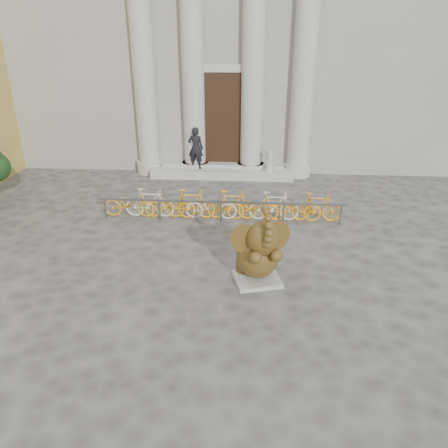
{
  "coord_description": "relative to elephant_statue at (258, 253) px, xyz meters",
  "views": [
    {
      "loc": [
        1.33,
        -8.48,
        5.84
      ],
      "look_at": [
        0.6,
        1.99,
        1.1
      ],
      "focal_mm": 35.0,
      "sensor_mm": 36.0,
      "label": 1
    }
  ],
  "objects": [
    {
      "name": "classical_building",
      "position": [
        -1.51,
        13.96,
        5.18
      ],
      "size": [
        22.0,
        10.7,
        12.0
      ],
      "color": "gray",
      "rests_on": "ground"
    },
    {
      "name": "elephant_statue",
      "position": [
        0.0,
        0.0,
        0.0
      ],
      "size": [
        1.45,
        1.74,
        2.21
      ],
      "rotation": [
        0.0,
        0.0,
        0.27
      ],
      "color": "#A8A59E",
      "rests_on": "ground"
    },
    {
      "name": "pedestrian",
      "position": [
        -2.61,
        8.34,
        0.43
      ],
      "size": [
        0.69,
        0.5,
        1.75
      ],
      "primitive_type": "imported",
      "rotation": [
        0.0,
        0.0,
        3.01
      ],
      "color": "black",
      "rests_on": "entrance_steps"
    },
    {
      "name": "bike_rack",
      "position": [
        -1.21,
        3.88,
        -0.3
      ],
      "size": [
        8.09,
        0.53,
        1.0
      ],
      "color": "slate",
      "rests_on": "ground"
    },
    {
      "name": "balustrade_post",
      "position": [
        0.46,
        8.13,
        -0.03
      ],
      "size": [
        0.36,
        0.36,
        0.89
      ],
      "color": "#A8A59E",
      "rests_on": "entrance_steps"
    },
    {
      "name": "ground",
      "position": [
        -1.51,
        -0.97,
        -0.8
      ],
      "size": [
        80.0,
        80.0,
        0.0
      ],
      "primitive_type": "plane",
      "color": "#474442",
      "rests_on": "ground"
    },
    {
      "name": "entrance_steps",
      "position": [
        -1.51,
        8.43,
        -0.62
      ],
      "size": [
        6.0,
        1.2,
        0.36
      ],
      "primitive_type": "cube",
      "color": "#A8A59E",
      "rests_on": "ground"
    }
  ]
}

